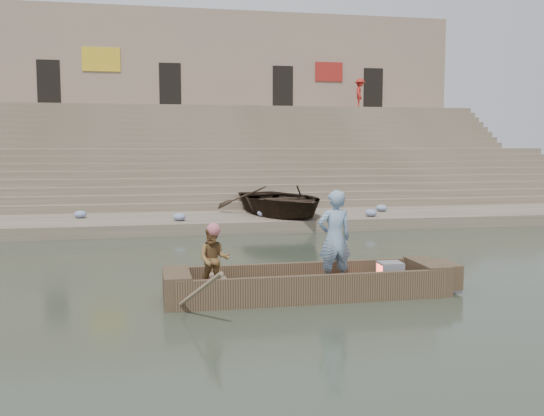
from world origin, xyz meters
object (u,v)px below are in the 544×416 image
object	(u,v)px
standing_man	(335,238)
beached_rowboat	(281,200)
television	(390,272)
pedestrian	(360,93)
rowing_man	(214,260)
main_rowboat	(307,291)

from	to	relation	value
standing_man	beached_rowboat	size ratio (longest dim) A/B	0.36
standing_man	television	size ratio (longest dim) A/B	4.12
beached_rowboat	pedestrian	bearing A→B (deg)	48.83
rowing_man	television	size ratio (longest dim) A/B	2.72
main_rowboat	rowing_man	xyz separation A→B (m)	(-1.86, -0.19, 0.74)
beached_rowboat	main_rowboat	bearing A→B (deg)	-110.94
standing_man	pedestrian	world-z (taller)	pedestrian
rowing_man	beached_rowboat	size ratio (longest dim) A/B	0.24
pedestrian	standing_man	bearing A→B (deg)	-179.01
beached_rowboat	rowing_man	bearing A→B (deg)	-120.25
rowing_man	television	bearing A→B (deg)	12.03
main_rowboat	standing_man	world-z (taller)	standing_man
main_rowboat	television	world-z (taller)	television
main_rowboat	rowing_man	distance (m)	2.01
standing_man	television	distance (m)	1.44
main_rowboat	standing_man	size ratio (longest dim) A/B	2.64
rowing_man	pedestrian	size ratio (longest dim) A/B	0.68
television	beached_rowboat	bearing A→B (deg)	90.08
beached_rowboat	pedestrian	distance (m)	17.16
standing_man	rowing_man	world-z (taller)	standing_man
main_rowboat	pedestrian	bearing A→B (deg)	68.29
standing_man	pedestrian	bearing A→B (deg)	-115.86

